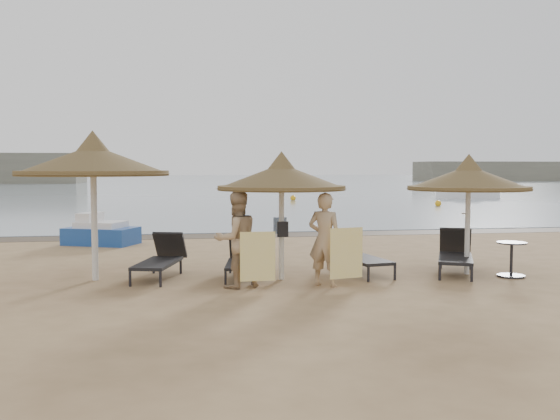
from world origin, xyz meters
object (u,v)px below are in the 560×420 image
(lounger_far_left, at_px, (161,258))
(person_left, at_px, (236,232))
(palapa_left, at_px, (93,161))
(palapa_right, at_px, (469,178))
(pedal_boat, at_px, (100,233))
(person_right, at_px, (325,232))
(side_table, at_px, (511,260))
(palapa_center, at_px, (281,178))
(lounger_near_right, at_px, (358,254))
(lounger_far_right, at_px, (455,253))
(lounger_near_left, at_px, (241,260))

(lounger_far_left, distance_m, person_left, 2.05)
(person_left, bearing_deg, palapa_left, -44.84)
(person_left, bearing_deg, palapa_right, 166.69)
(lounger_far_left, relative_size, pedal_boat, 0.90)
(lounger_far_left, relative_size, person_right, 1.00)
(lounger_far_left, xyz_separation_m, person_left, (1.41, -1.34, 0.65))
(palapa_left, relative_size, side_table, 4.17)
(lounger_far_left, xyz_separation_m, pedal_boat, (-1.87, 5.70, -0.05))
(palapa_center, relative_size, person_right, 1.25)
(person_left, bearing_deg, lounger_far_left, -64.53)
(lounger_near_right, xyz_separation_m, person_left, (-2.68, -1.20, 0.65))
(lounger_far_right, bearing_deg, lounger_near_right, -163.23)
(lounger_near_right, relative_size, side_table, 2.84)
(palapa_right, height_order, lounger_near_left, palapa_right)
(lounger_near_right, relative_size, pedal_boat, 0.90)
(person_left, distance_m, person_right, 1.65)
(palapa_center, xyz_separation_m, lounger_near_right, (1.73, 0.54, -1.64))
(palapa_left, distance_m, lounger_near_right, 5.72)
(person_left, bearing_deg, side_table, 161.11)
(palapa_center, xyz_separation_m, lounger_far_right, (3.80, 0.26, -1.62))
(lounger_far_left, relative_size, lounger_far_right, 0.97)
(side_table, relative_size, person_left, 0.34)
(palapa_right, xyz_separation_m, lounger_near_right, (-2.20, 0.55, -1.61))
(lounger_far_left, height_order, side_table, lounger_far_left)
(lounger_near_right, bearing_deg, lounger_far_left, 167.96)
(side_table, xyz_separation_m, pedal_boat, (-8.91, 6.84, 0.00))
(lounger_far_left, height_order, person_left, person_left)
(palapa_right, relative_size, pedal_boat, 1.12)
(palapa_center, bearing_deg, lounger_far_left, 164.05)
(palapa_right, relative_size, lounger_far_right, 1.20)
(palapa_left, relative_size, lounger_far_right, 1.42)
(lounger_near_left, relative_size, lounger_far_right, 0.84)
(side_table, bearing_deg, palapa_center, 174.35)
(person_right, bearing_deg, side_table, -142.65)
(palapa_center, relative_size, lounger_near_right, 1.27)
(palapa_center, bearing_deg, palapa_right, -0.14)
(palapa_right, distance_m, lounger_far_left, 6.53)
(palapa_left, bearing_deg, palapa_right, -4.05)
(lounger_near_right, bearing_deg, lounger_near_left, 170.57)
(person_left, bearing_deg, palapa_center, -166.10)
(pedal_boat, bearing_deg, lounger_near_left, -34.86)
(lounger_far_right, height_order, side_table, lounger_far_right)
(palapa_left, xyz_separation_m, lounger_far_left, (1.28, 0.15, -1.96))
(lounger_near_left, distance_m, side_table, 5.51)
(side_table, relative_size, person_right, 0.35)
(palapa_left, height_order, lounger_near_right, palapa_left)
(palapa_center, relative_size, lounger_far_left, 1.26)
(pedal_boat, bearing_deg, person_right, -31.14)
(lounger_near_left, bearing_deg, side_table, -1.39)
(lounger_near_left, bearing_deg, lounger_far_right, 5.58)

